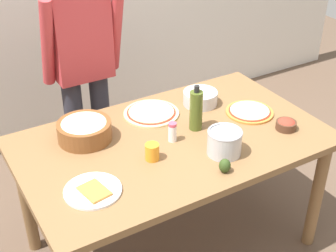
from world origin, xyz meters
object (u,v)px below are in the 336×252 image
object	(u,v)px
small_sauce_bowl	(286,124)
cup_orange	(152,152)
salt_shaker	(172,132)
mixing_bowl_steel	(200,98)
olive_oil_bottle	(196,110)
person_cook	(83,63)
popcorn_bowl	(84,129)
dining_table	(173,153)
avocado	(225,166)
plate_with_slice	(93,191)
pizza_raw_on_board	(151,113)
pizza_cooked_on_tray	(250,112)
steel_pot	(224,142)

from	to	relation	value
small_sauce_bowl	cup_orange	world-z (taller)	cup_orange
cup_orange	salt_shaker	world-z (taller)	salt_shaker
mixing_bowl_steel	olive_oil_bottle	world-z (taller)	olive_oil_bottle
person_cook	popcorn_bowl	world-z (taller)	person_cook
mixing_bowl_steel	small_sauce_bowl	world-z (taller)	mixing_bowl_steel
dining_table	avocado	size ratio (longest dim) A/B	22.86
person_cook	plate_with_slice	distance (m)	1.03
olive_oil_bottle	avocado	bearing A→B (deg)	-103.77
pizza_raw_on_board	salt_shaker	distance (m)	0.30
small_sauce_bowl	salt_shaker	world-z (taller)	salt_shaker
popcorn_bowl	mixing_bowl_steel	world-z (taller)	popcorn_bowl
pizza_cooked_on_tray	dining_table	bearing A→B (deg)	-179.38
steel_pot	salt_shaker	size ratio (longest dim) A/B	1.64
person_cook	salt_shaker	world-z (taller)	person_cook
steel_pot	olive_oil_bottle	bearing A→B (deg)	88.32
steel_pot	person_cook	bearing A→B (deg)	108.25
dining_table	mixing_bowl_steel	size ratio (longest dim) A/B	8.00
steel_pot	salt_shaker	distance (m)	0.28
cup_orange	pizza_raw_on_board	bearing A→B (deg)	61.72
pizza_raw_on_board	olive_oil_bottle	size ratio (longest dim) A/B	1.23
olive_oil_bottle	steel_pot	size ratio (longest dim) A/B	1.48
pizza_cooked_on_tray	popcorn_bowl	size ratio (longest dim) A/B	0.97
small_sauce_bowl	salt_shaker	xyz separation A→B (m)	(-0.59, 0.21, 0.02)
popcorn_bowl	avocado	bearing A→B (deg)	-52.59
person_cook	salt_shaker	size ratio (longest dim) A/B	15.28
plate_with_slice	olive_oil_bottle	distance (m)	0.73
mixing_bowl_steel	olive_oil_bottle	bearing A→B (deg)	-129.07
dining_table	salt_shaker	size ratio (longest dim) A/B	15.09
cup_orange	salt_shaker	distance (m)	0.19
popcorn_bowl	olive_oil_bottle	xyz separation A→B (m)	(0.55, -0.20, 0.05)
mixing_bowl_steel	pizza_cooked_on_tray	bearing A→B (deg)	-51.99
pizza_raw_on_board	small_sauce_bowl	xyz separation A→B (m)	(0.55, -0.50, 0.02)
person_cook	plate_with_slice	bearing A→B (deg)	-110.23
pizza_cooked_on_tray	salt_shaker	size ratio (longest dim) A/B	2.55
dining_table	popcorn_bowl	xyz separation A→B (m)	(-0.40, 0.23, 0.15)
salt_shaker	pizza_raw_on_board	bearing A→B (deg)	82.77
pizza_raw_on_board	steel_pot	bearing A→B (deg)	-76.52
pizza_raw_on_board	pizza_cooked_on_tray	world-z (taller)	same
person_cook	pizza_raw_on_board	bearing A→B (deg)	-66.86
olive_oil_bottle	mixing_bowl_steel	bearing A→B (deg)	50.93
pizza_raw_on_board	salt_shaker	size ratio (longest dim) A/B	2.97
person_cook	avocado	size ratio (longest dim) A/B	23.14
small_sauce_bowl	salt_shaker	distance (m)	0.62
popcorn_bowl	salt_shaker	world-z (taller)	popcorn_bowl
pizza_cooked_on_tray	cup_orange	size ratio (longest dim) A/B	3.18
pizza_cooked_on_tray	popcorn_bowl	bearing A→B (deg)	166.28
small_sauce_bowl	mixing_bowl_steel	bearing A→B (deg)	117.40
pizza_cooked_on_tray	avocado	distance (m)	0.59
avocado	dining_table	bearing A→B (deg)	99.32
person_cook	small_sauce_bowl	distance (m)	1.25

